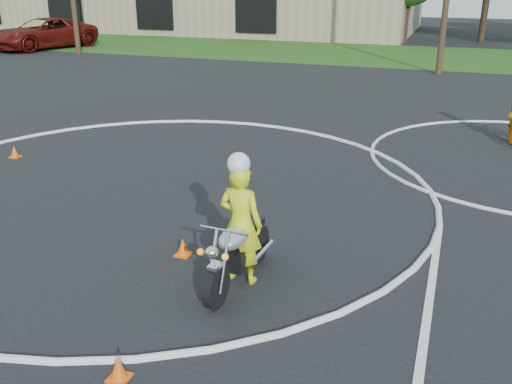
% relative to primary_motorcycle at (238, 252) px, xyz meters
% --- Properties ---
extents(ground, '(120.00, 120.00, 0.00)m').
position_rel_primary_motorcycle_xyz_m(ground, '(-3.23, 0.20, -0.54)').
color(ground, black).
rests_on(ground, ground).
extents(grass_strip, '(120.00, 10.00, 0.02)m').
position_rel_primary_motorcycle_xyz_m(grass_strip, '(-3.23, 27.20, -0.53)').
color(grass_strip, '#1E4714').
rests_on(grass_strip, ground).
extents(course_markings, '(19.05, 19.05, 0.12)m').
position_rel_primary_motorcycle_xyz_m(course_markings, '(-1.06, 4.55, -0.53)').
color(course_markings, silver).
rests_on(course_markings, ground).
extents(primary_motorcycle, '(0.73, 2.10, 1.10)m').
position_rel_primary_motorcycle_xyz_m(primary_motorcycle, '(0.00, 0.00, 0.00)').
color(primary_motorcycle, black).
rests_on(primary_motorcycle, ground).
extents(rider_primary_grp, '(0.70, 0.49, 2.05)m').
position_rel_primary_motorcycle_xyz_m(rider_primary_grp, '(-0.00, 0.14, 0.45)').
color(rider_primary_grp, '#D1DD17').
rests_on(rider_primary_grp, ground).
extents(pickup_grp, '(4.97, 7.23, 1.84)m').
position_rel_primary_motorcycle_xyz_m(pickup_grp, '(-22.12, 23.09, 0.38)').
color(pickup_grp, '#510E09').
rests_on(pickup_grp, ground).
extents(traffic_cones, '(21.41, 9.38, 0.30)m').
position_rel_primary_motorcycle_xyz_m(traffic_cones, '(-0.16, 1.22, -0.40)').
color(traffic_cones, '#F05C0C').
rests_on(traffic_cones, ground).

